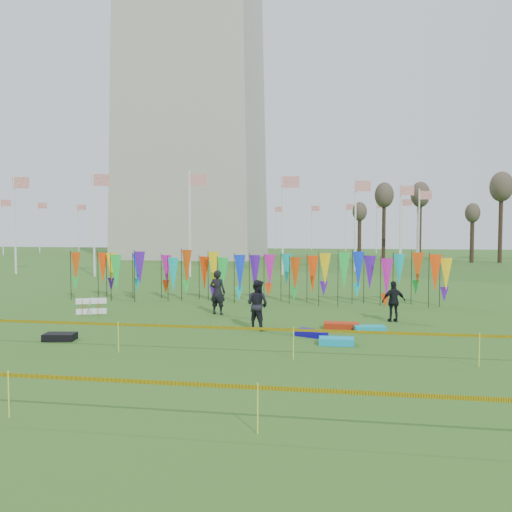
# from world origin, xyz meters

# --- Properties ---
(ground) EXTENTS (160.00, 160.00, 0.00)m
(ground) POSITION_xyz_m (0.00, 0.00, 0.00)
(ground) COLOR #2C5819
(ground) RESTS_ON ground
(flagpole_ring) EXTENTS (57.40, 56.16, 8.00)m
(flagpole_ring) POSITION_xyz_m (-14.00, 48.00, 4.00)
(flagpole_ring) COLOR silver
(flagpole_ring) RESTS_ON ground
(banner_row) EXTENTS (18.64, 0.64, 2.41)m
(banner_row) POSITION_xyz_m (0.28, 8.44, 1.53)
(banner_row) COLOR black
(banner_row) RESTS_ON ground
(caution_tape_near) EXTENTS (26.00, 0.02, 0.90)m
(caution_tape_near) POSITION_xyz_m (-0.22, -1.99, 0.78)
(caution_tape_near) COLOR #E0B404
(caution_tape_near) RESTS_ON ground
(caution_tape_far) EXTENTS (26.00, 0.02, 0.90)m
(caution_tape_far) POSITION_xyz_m (-0.22, -7.06, 0.78)
(caution_tape_far) COLOR #E0B404
(caution_tape_far) RESTS_ON ground
(box_kite) EXTENTS (0.63, 0.63, 0.70)m
(box_kite) POSITION_xyz_m (-5.96, 3.95, 0.35)
(box_kite) COLOR red
(box_kite) RESTS_ON ground
(person_left) EXTENTS (0.77, 0.63, 1.87)m
(person_left) POSITION_xyz_m (-0.74, 4.84, 0.94)
(person_left) COLOR black
(person_left) RESTS_ON ground
(person_mid) EXTENTS (1.01, 0.86, 1.77)m
(person_mid) POSITION_xyz_m (1.40, 1.95, 0.89)
(person_mid) COLOR black
(person_mid) RESTS_ON ground
(person_right) EXTENTS (1.02, 0.73, 1.58)m
(person_right) POSITION_xyz_m (6.38, 4.25, 0.79)
(person_right) COLOR black
(person_right) RESTS_ON ground
(kite_bag_turquoise) EXTENTS (1.07, 0.54, 0.21)m
(kite_bag_turquoise) POSITION_xyz_m (4.19, 0.00, 0.11)
(kite_bag_turquoise) COLOR #0DA5CF
(kite_bag_turquoise) RESTS_ON ground
(kite_bag_blue) EXTENTS (1.12, 0.89, 0.21)m
(kite_bag_blue) POSITION_xyz_m (3.37, 1.10, 0.10)
(kite_bag_blue) COLOR #10099B
(kite_bag_blue) RESTS_ON ground
(kite_bag_red) EXTENTS (1.24, 0.59, 0.22)m
(kite_bag_red) POSITION_xyz_m (4.36, 2.52, 0.11)
(kite_bag_red) COLOR #B7280C
(kite_bag_red) RESTS_ON ground
(kite_bag_black) EXTENTS (1.05, 0.70, 0.23)m
(kite_bag_black) POSITION_xyz_m (-4.60, -0.78, 0.11)
(kite_bag_black) COLOR black
(kite_bag_black) RESTS_ON ground
(kite_bag_teal) EXTENTS (1.12, 0.66, 0.20)m
(kite_bag_teal) POSITION_xyz_m (5.34, 2.17, 0.10)
(kite_bag_teal) COLOR #0CA1B4
(kite_bag_teal) RESTS_ON ground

